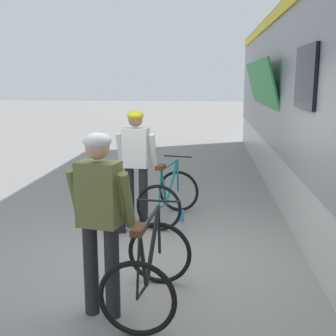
{
  "coord_description": "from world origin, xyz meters",
  "views": [
    {
      "loc": [
        0.48,
        -4.95,
        2.22
      ],
      "look_at": [
        -0.05,
        0.68,
        1.05
      ],
      "focal_mm": 45.76,
      "sensor_mm": 36.0,
      "label": 1
    }
  ],
  "objects_px": {
    "cyclist_far_in_olive": "(100,209)",
    "bicycle_near_teal": "(169,196)",
    "backpack_on_platform": "(116,219)",
    "water_bottle_near_the_bikes": "(182,216)",
    "cyclist_near_in_white": "(136,157)",
    "bicycle_far_black": "(149,269)"
  },
  "relations": [
    {
      "from": "water_bottle_near_the_bikes",
      "to": "bicycle_far_black",
      "type": "bearing_deg",
      "value": -93.41
    },
    {
      "from": "cyclist_far_in_olive",
      "to": "bicycle_near_teal",
      "type": "distance_m",
      "value": 2.95
    },
    {
      "from": "bicycle_far_black",
      "to": "water_bottle_near_the_bikes",
      "type": "relative_size",
      "value": 6.09
    },
    {
      "from": "bicycle_far_black",
      "to": "water_bottle_near_the_bikes",
      "type": "height_order",
      "value": "bicycle_far_black"
    },
    {
      "from": "bicycle_near_teal",
      "to": "water_bottle_near_the_bikes",
      "type": "bearing_deg",
      "value": -10.37
    },
    {
      "from": "backpack_on_platform",
      "to": "cyclist_near_in_white",
      "type": "bearing_deg",
      "value": 48.23
    },
    {
      "from": "cyclist_near_in_white",
      "to": "bicycle_near_teal",
      "type": "relative_size",
      "value": 1.47
    },
    {
      "from": "backpack_on_platform",
      "to": "water_bottle_near_the_bikes",
      "type": "distance_m",
      "value": 1.1
    },
    {
      "from": "cyclist_far_in_olive",
      "to": "bicycle_near_teal",
      "type": "height_order",
      "value": "cyclist_far_in_olive"
    },
    {
      "from": "cyclist_far_in_olive",
      "to": "backpack_on_platform",
      "type": "distance_m",
      "value": 2.44
    },
    {
      "from": "cyclist_near_in_white",
      "to": "bicycle_far_black",
      "type": "height_order",
      "value": "cyclist_near_in_white"
    },
    {
      "from": "backpack_on_platform",
      "to": "water_bottle_near_the_bikes",
      "type": "height_order",
      "value": "backpack_on_platform"
    },
    {
      "from": "cyclist_far_in_olive",
      "to": "bicycle_far_black",
      "type": "relative_size",
      "value": 1.57
    },
    {
      "from": "water_bottle_near_the_bikes",
      "to": "cyclist_far_in_olive",
      "type": "bearing_deg",
      "value": -101.8
    },
    {
      "from": "bicycle_near_teal",
      "to": "backpack_on_platform",
      "type": "height_order",
      "value": "bicycle_near_teal"
    },
    {
      "from": "cyclist_near_in_white",
      "to": "backpack_on_platform",
      "type": "bearing_deg",
      "value": -118.78
    },
    {
      "from": "backpack_on_platform",
      "to": "bicycle_near_teal",
      "type": "bearing_deg",
      "value": 26.34
    },
    {
      "from": "cyclist_near_in_white",
      "to": "cyclist_far_in_olive",
      "type": "bearing_deg",
      "value": -87.56
    },
    {
      "from": "water_bottle_near_the_bikes",
      "to": "cyclist_near_in_white",
      "type": "bearing_deg",
      "value": -169.77
    },
    {
      "from": "water_bottle_near_the_bikes",
      "to": "backpack_on_platform",
      "type": "bearing_deg",
      "value": -149.18
    },
    {
      "from": "bicycle_far_black",
      "to": "bicycle_near_teal",
      "type": "bearing_deg",
      "value": 91.12
    },
    {
      "from": "cyclist_far_in_olive",
      "to": "bicycle_near_teal",
      "type": "bearing_deg",
      "value": 82.44
    }
  ]
}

